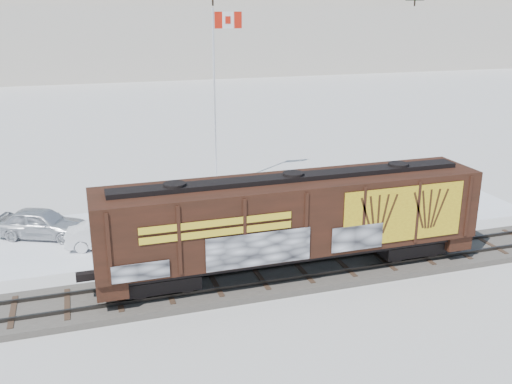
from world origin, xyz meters
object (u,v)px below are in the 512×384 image
object	(u,v)px
hopper_railcar	(293,218)
car_dark	(266,214)
car_white	(108,234)
flagpole	(217,126)
car_silver	(41,223)

from	to	relation	value
hopper_railcar	car_dark	size ratio (longest dim) A/B	3.25
car_white	flagpole	bearing A→B (deg)	-35.48
car_silver	car_white	bearing A→B (deg)	-101.97
car_white	car_dark	xyz separation A→B (m)	(8.40, 0.24, 0.08)
flagpole	car_white	bearing A→B (deg)	-133.92
hopper_railcar	flagpole	bearing A→B (deg)	89.37
car_white	car_silver	bearing A→B (deg)	61.75
hopper_railcar	car_silver	size ratio (longest dim) A/B	3.62
hopper_railcar	car_silver	world-z (taller)	hopper_railcar
hopper_railcar	car_white	size ratio (longest dim) A/B	4.14
hopper_railcar	car_white	xyz separation A→B (m)	(-7.51, 5.99, -2.15)
hopper_railcar	car_silver	xyz separation A→B (m)	(-10.69, 8.37, -2.03)
flagpole	car_white	size ratio (longest dim) A/B	2.84
flagpole	car_silver	distance (m)	12.67
flagpole	car_dark	world-z (taller)	flagpole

